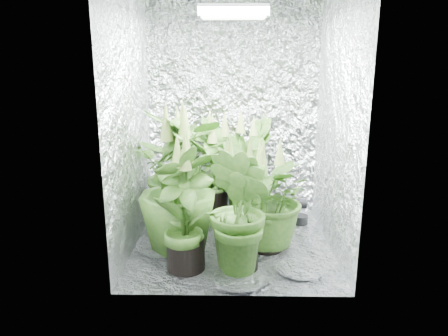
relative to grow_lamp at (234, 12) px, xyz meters
name	(u,v)px	position (x,y,z in m)	size (l,w,h in m)	color
ground	(232,244)	(0.00, 0.00, -1.83)	(1.60, 1.60, 0.00)	silver
walls	(233,125)	(0.00, 0.00, -0.83)	(1.62, 1.62, 2.00)	silver
grow_lamp	(234,12)	(0.00, 0.00, 0.00)	(0.50, 0.30, 0.22)	gray
plant_a	(185,170)	(-0.42, 0.39, -1.30)	(1.04, 1.04, 1.09)	black
plant_b	(213,170)	(-0.19, 0.64, -1.37)	(0.69, 0.69, 1.02)	black
plant_c	(248,171)	(0.15, 0.52, -1.34)	(0.65, 0.65, 1.04)	black
plant_d	(178,184)	(-0.42, -0.14, -1.27)	(0.84, 0.84, 1.20)	black
plant_e	(267,198)	(0.28, -0.09, -1.40)	(0.93, 0.93, 0.92)	black
plant_f	(185,209)	(-0.34, -0.43, -1.36)	(0.68, 0.68, 1.02)	black
plant_g	(241,212)	(0.06, -0.49, -1.36)	(0.69, 0.69, 1.01)	black
circulation_fan	(297,208)	(0.60, 0.45, -1.68)	(0.14, 0.31, 0.36)	black
plant_label	(248,236)	(0.11, -0.52, -1.53)	(0.05, 0.01, 0.08)	white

